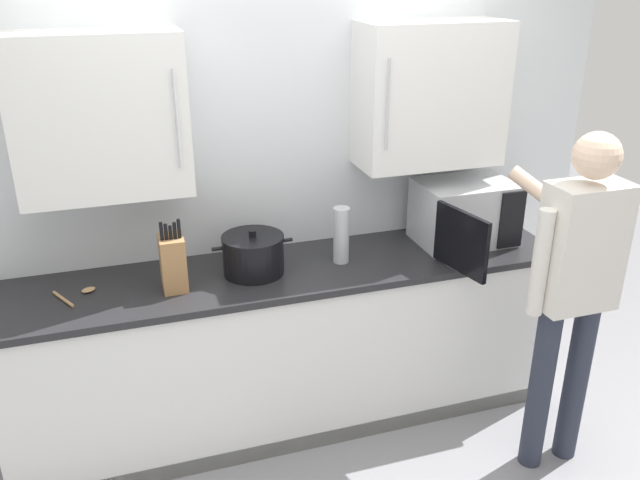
{
  "coord_description": "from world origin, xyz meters",
  "views": [
    {
      "loc": [
        -0.75,
        -2.03,
        2.3
      ],
      "look_at": [
        0.15,
        0.76,
        1.05
      ],
      "focal_mm": 37.1,
      "sensor_mm": 36.0,
      "label": 1
    }
  ],
  "objects_px": {
    "wooden_spoon": "(77,294)",
    "stock_pot": "(253,254)",
    "microwave_oven": "(461,213)",
    "thermos_flask": "(341,235)",
    "person_figure": "(574,279)",
    "knife_block": "(173,262)"
  },
  "relations": [
    {
      "from": "microwave_oven",
      "to": "thermos_flask",
      "type": "bearing_deg",
      "value": -176.91
    },
    {
      "from": "microwave_oven",
      "to": "wooden_spoon",
      "type": "relative_size",
      "value": 3.6
    },
    {
      "from": "thermos_flask",
      "to": "person_figure",
      "type": "distance_m",
      "value": 1.09
    },
    {
      "from": "knife_block",
      "to": "wooden_spoon",
      "type": "distance_m",
      "value": 0.45
    },
    {
      "from": "wooden_spoon",
      "to": "stock_pot",
      "type": "height_order",
      "value": "stock_pot"
    },
    {
      "from": "knife_block",
      "to": "thermos_flask",
      "type": "height_order",
      "value": "knife_block"
    },
    {
      "from": "knife_block",
      "to": "thermos_flask",
      "type": "relative_size",
      "value": 1.2
    },
    {
      "from": "wooden_spoon",
      "to": "thermos_flask",
      "type": "distance_m",
      "value": 1.26
    },
    {
      "from": "microwave_oven",
      "to": "thermos_flask",
      "type": "distance_m",
      "value": 0.68
    },
    {
      "from": "microwave_oven",
      "to": "wooden_spoon",
      "type": "distance_m",
      "value": 1.94
    },
    {
      "from": "knife_block",
      "to": "wooden_spoon",
      "type": "relative_size",
      "value": 1.78
    },
    {
      "from": "microwave_oven",
      "to": "stock_pot",
      "type": "xyz_separation_m",
      "value": [
        -1.12,
        -0.03,
        -0.07
      ]
    },
    {
      "from": "knife_block",
      "to": "stock_pot",
      "type": "bearing_deg",
      "value": 7.35
    },
    {
      "from": "stock_pot",
      "to": "person_figure",
      "type": "bearing_deg",
      "value": -28.01
    },
    {
      "from": "thermos_flask",
      "to": "person_figure",
      "type": "relative_size",
      "value": 0.17
    },
    {
      "from": "microwave_oven",
      "to": "knife_block",
      "type": "relative_size",
      "value": 2.02
    },
    {
      "from": "microwave_oven",
      "to": "stock_pot",
      "type": "relative_size",
      "value": 1.77
    },
    {
      "from": "wooden_spoon",
      "to": "knife_block",
      "type": "bearing_deg",
      "value": -8.06
    },
    {
      "from": "stock_pot",
      "to": "thermos_flask",
      "type": "bearing_deg",
      "value": -1.34
    },
    {
      "from": "stock_pot",
      "to": "microwave_oven",
      "type": "bearing_deg",
      "value": 1.34
    },
    {
      "from": "microwave_oven",
      "to": "person_figure",
      "type": "xyz_separation_m",
      "value": [
        0.17,
        -0.72,
        -0.07
      ]
    },
    {
      "from": "knife_block",
      "to": "thermos_flask",
      "type": "bearing_deg",
      "value": 2.7
    }
  ]
}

